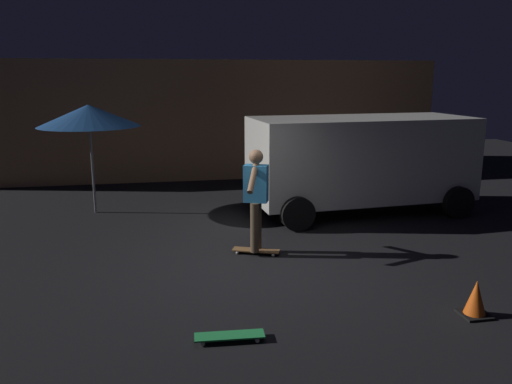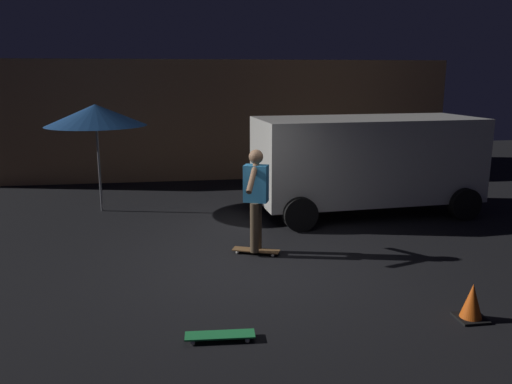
{
  "view_description": "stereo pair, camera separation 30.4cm",
  "coord_description": "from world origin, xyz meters",
  "px_view_note": "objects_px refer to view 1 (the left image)",
  "views": [
    {
      "loc": [
        -1.36,
        -7.21,
        2.89
      ],
      "look_at": [
        0.14,
        0.7,
        1.05
      ],
      "focal_mm": 35.96,
      "sensor_mm": 36.0,
      "label": 1
    },
    {
      "loc": [
        -1.06,
        -7.26,
        2.89
      ],
      "look_at": [
        0.14,
        0.7,
        1.05
      ],
      "focal_mm": 35.96,
      "sensor_mm": 36.0,
      "label": 2
    }
  ],
  "objects_px": {
    "skateboard_spare": "(230,336)",
    "skater": "(256,193)",
    "traffic_cone": "(476,300)",
    "patio_umbrella": "(89,116)",
    "skateboard_ridden": "(256,251)",
    "parked_van": "(361,158)"
  },
  "relations": [
    {
      "from": "skateboard_ridden",
      "to": "traffic_cone",
      "type": "distance_m",
      "value": 3.5
    },
    {
      "from": "skateboard_spare",
      "to": "skater",
      "type": "xyz_separation_m",
      "value": [
        0.82,
        2.74,
        0.98
      ]
    },
    {
      "from": "skateboard_ridden",
      "to": "skateboard_spare",
      "type": "xyz_separation_m",
      "value": [
        -0.82,
        -2.74,
        0.0
      ]
    },
    {
      "from": "skateboard_spare",
      "to": "traffic_cone",
      "type": "xyz_separation_m",
      "value": [
        3.04,
        0.04,
        0.16
      ]
    },
    {
      "from": "parked_van",
      "to": "skater",
      "type": "xyz_separation_m",
      "value": [
        -2.7,
        -2.26,
        -0.12
      ]
    },
    {
      "from": "parked_van",
      "to": "skateboard_ridden",
      "type": "xyz_separation_m",
      "value": [
        -2.7,
        -2.26,
        -1.11
      ]
    },
    {
      "from": "traffic_cone",
      "to": "skater",
      "type": "bearing_deg",
      "value": 129.41
    },
    {
      "from": "skateboard_spare",
      "to": "traffic_cone",
      "type": "bearing_deg",
      "value": 0.8
    },
    {
      "from": "skateboard_spare",
      "to": "traffic_cone",
      "type": "relative_size",
      "value": 1.72
    },
    {
      "from": "parked_van",
      "to": "patio_umbrella",
      "type": "height_order",
      "value": "patio_umbrella"
    },
    {
      "from": "patio_umbrella",
      "to": "skateboard_ridden",
      "type": "relative_size",
      "value": 2.88
    },
    {
      "from": "patio_umbrella",
      "to": "skater",
      "type": "xyz_separation_m",
      "value": [
        2.91,
        -3.23,
        -1.04
      ]
    },
    {
      "from": "skateboard_spare",
      "to": "traffic_cone",
      "type": "height_order",
      "value": "traffic_cone"
    },
    {
      "from": "skateboard_ridden",
      "to": "traffic_cone",
      "type": "height_order",
      "value": "traffic_cone"
    },
    {
      "from": "skateboard_ridden",
      "to": "skater",
      "type": "distance_m",
      "value": 0.98
    },
    {
      "from": "skateboard_spare",
      "to": "traffic_cone",
      "type": "distance_m",
      "value": 3.05
    },
    {
      "from": "patio_umbrella",
      "to": "skateboard_ridden",
      "type": "bearing_deg",
      "value": -48.0
    },
    {
      "from": "patio_umbrella",
      "to": "skateboard_spare",
      "type": "xyz_separation_m",
      "value": [
        2.09,
        -5.97,
        -2.02
      ]
    },
    {
      "from": "parked_van",
      "to": "skateboard_ridden",
      "type": "distance_m",
      "value": 3.69
    },
    {
      "from": "patio_umbrella",
      "to": "traffic_cone",
      "type": "bearing_deg",
      "value": -49.15
    },
    {
      "from": "skater",
      "to": "traffic_cone",
      "type": "relative_size",
      "value": 3.63
    },
    {
      "from": "parked_van",
      "to": "traffic_cone",
      "type": "relative_size",
      "value": 10.28
    }
  ]
}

